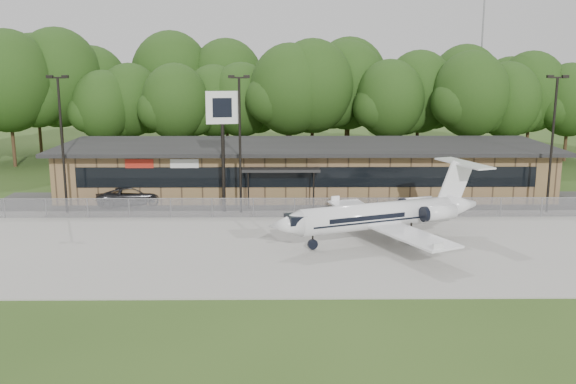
{
  "coord_description": "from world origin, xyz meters",
  "views": [
    {
      "loc": [
        -1.94,
        -30.23,
        11.5
      ],
      "look_at": [
        -1.52,
        12.0,
        2.59
      ],
      "focal_mm": 40.0,
      "sensor_mm": 36.0,
      "label": 1
    }
  ],
  "objects_px": {
    "terminal": "(304,168)",
    "suv": "(131,195)",
    "business_jet": "(384,216)",
    "pole_sign": "(222,121)"
  },
  "relations": [
    {
      "from": "terminal",
      "to": "business_jet",
      "type": "relative_size",
      "value": 2.85
    },
    {
      "from": "terminal",
      "to": "business_jet",
      "type": "height_order",
      "value": "business_jet"
    },
    {
      "from": "suv",
      "to": "pole_sign",
      "type": "height_order",
      "value": "pole_sign"
    },
    {
      "from": "terminal",
      "to": "suv",
      "type": "relative_size",
      "value": 7.51
    },
    {
      "from": "business_jet",
      "to": "pole_sign",
      "type": "xyz_separation_m",
      "value": [
        -10.72,
        8.19,
        5.18
      ]
    },
    {
      "from": "business_jet",
      "to": "pole_sign",
      "type": "bearing_deg",
      "value": 121.86
    },
    {
      "from": "terminal",
      "to": "suv",
      "type": "distance_m",
      "value": 14.61
    },
    {
      "from": "terminal",
      "to": "pole_sign",
      "type": "bearing_deg",
      "value": -131.31
    },
    {
      "from": "suv",
      "to": "business_jet",
      "type": "bearing_deg",
      "value": -138.87
    },
    {
      "from": "terminal",
      "to": "business_jet",
      "type": "xyz_separation_m",
      "value": [
        4.44,
        -15.33,
        -0.41
      ]
    }
  ]
}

